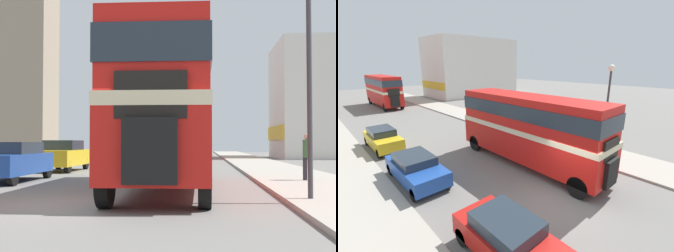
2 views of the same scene
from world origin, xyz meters
TOP-DOWN VIEW (x-y plane):
  - ground_plane at (0.00, 0.00)m, footprint 120.00×120.00m
  - sidewalk_right at (6.75, 0.00)m, footprint 3.50×120.00m
  - double_decker_bus at (2.06, 3.72)m, footprint 2.45×10.23m
  - bus_distant at (1.24, 30.82)m, footprint 2.44×9.75m
  - car_parked_near at (-3.69, -0.72)m, footprint 1.74×4.01m
  - car_parked_mid at (-3.88, 6.22)m, footprint 1.84×4.36m
  - car_parked_far at (-3.82, 12.55)m, footprint 1.68×4.27m
  - pedestrian_walking at (6.73, 6.04)m, footprint 0.32×0.32m
  - street_lamp at (5.59, 0.68)m, footprint 0.36×0.36m
  - shop_building_block at (18.19, 33.43)m, footprint 16.48×9.10m

SIDE VIEW (x-z plane):
  - ground_plane at x=0.00m, z-range 0.00..0.00m
  - sidewalk_right at x=6.75m, z-range 0.00..0.12m
  - car_parked_mid at x=-3.88m, z-range 0.03..1.47m
  - car_parked_near at x=-3.69m, z-range 0.03..1.51m
  - car_parked_far at x=-3.82m, z-range 0.02..1.55m
  - pedestrian_walking at x=6.73m, z-range 0.22..1.83m
  - double_decker_bus at x=2.06m, z-range 0.40..4.64m
  - bus_distant at x=1.24m, z-range 0.41..4.78m
  - street_lamp at x=5.59m, z-range 1.03..6.89m
  - shop_building_block at x=18.19m, z-range 0.00..10.56m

